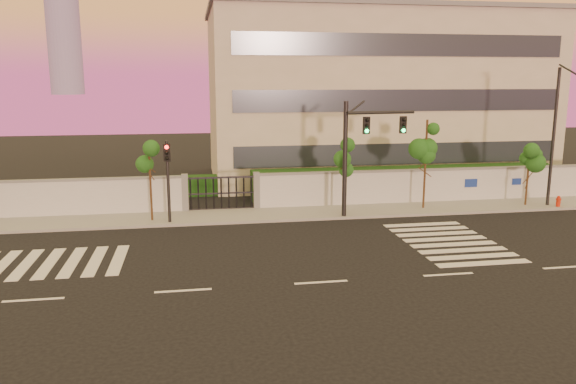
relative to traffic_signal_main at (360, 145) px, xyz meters
name	(u,v)px	position (x,y,z in m)	size (l,w,h in m)	color
ground	(321,282)	(-4.17, -9.22, -3.94)	(120.00, 120.00, 0.00)	black
sidewalk	(278,214)	(-4.17, 1.28, -3.87)	(60.00, 3.00, 0.15)	gray
perimeter_wall	(276,191)	(-4.07, 2.78, -2.87)	(60.00, 0.36, 2.20)	#B6B9BE
hedge_row	(286,186)	(-3.01, 5.51, -3.13)	(41.00, 4.25, 1.80)	#14340F
institutional_building	(373,95)	(4.83, 12.76, 2.21)	(24.40, 12.40, 12.25)	#B6B19A
road_markings	(265,254)	(-5.75, -5.47, -3.93)	(57.00, 7.62, 0.02)	silver
street_tree_c	(150,164)	(-10.85, 0.82, -0.87)	(1.36, 1.08, 4.17)	#382314
street_tree_d	(345,159)	(-0.55, 0.88, -0.83)	(1.59, 1.27, 4.22)	#382314
street_tree_e	(426,144)	(4.22, 1.16, -0.16)	(1.46, 1.16, 5.15)	#382314
street_tree_f	(529,162)	(10.42, 0.88, -1.27)	(1.41, 1.12, 3.63)	#382314
traffic_signal_main	(360,145)	(0.00, 0.00, 0.00)	(3.94, 0.68, 6.24)	black
traffic_signal_secondary	(168,172)	(-9.96, 0.22, -1.20)	(0.34, 0.33, 4.33)	black
streetlight_east	(556,130)	(11.64, 0.44, 0.58)	(0.50, 2.01, 8.37)	black
fire_hydrant	(558,202)	(11.98, 0.11, -3.55)	(0.31, 0.29, 0.78)	red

